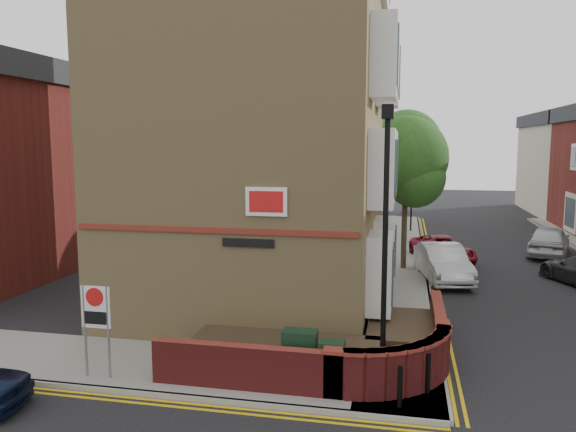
% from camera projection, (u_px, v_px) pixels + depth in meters
% --- Properties ---
extents(ground, '(120.00, 120.00, 0.00)m').
position_uv_depth(ground, '(302.00, 412.00, 11.80)').
color(ground, black).
rests_on(ground, ground).
extents(pavement_corner, '(13.00, 3.00, 0.12)m').
position_uv_depth(pavement_corner, '(175.00, 368.00, 13.96)').
color(pavement_corner, gray).
rests_on(pavement_corner, ground).
extents(pavement_main, '(2.00, 32.00, 0.12)m').
position_uv_depth(pavement_main, '(403.00, 260.00, 26.92)').
color(pavement_main, gray).
rests_on(pavement_main, ground).
extents(kerb_side, '(13.00, 0.15, 0.12)m').
position_uv_depth(kerb_side, '(148.00, 394.00, 12.51)').
color(kerb_side, gray).
rests_on(kerb_side, ground).
extents(kerb_main_near, '(0.15, 32.00, 0.12)m').
position_uv_depth(kerb_main_near, '(425.00, 261.00, 26.71)').
color(kerb_main_near, gray).
rests_on(kerb_main_near, ground).
extents(yellow_lines_side, '(13.00, 0.28, 0.01)m').
position_uv_depth(yellow_lines_side, '(143.00, 401.00, 12.27)').
color(yellow_lines_side, gold).
rests_on(yellow_lines_side, ground).
extents(yellow_lines_main, '(0.28, 32.00, 0.01)m').
position_uv_depth(yellow_lines_main, '(430.00, 262.00, 26.67)').
color(yellow_lines_main, gold).
rests_on(yellow_lines_main, ground).
extents(corner_building, '(8.95, 10.40, 13.60)m').
position_uv_depth(corner_building, '(264.00, 125.00, 19.35)').
color(corner_building, tan).
rests_on(corner_building, ground).
extents(garden_wall, '(6.80, 6.00, 1.20)m').
position_uv_depth(garden_wall, '(320.00, 366.00, 14.23)').
color(garden_wall, maroon).
rests_on(garden_wall, ground).
extents(lamppost, '(0.25, 0.50, 6.30)m').
position_uv_depth(lamppost, '(385.00, 248.00, 12.21)').
color(lamppost, black).
rests_on(lamppost, pavement_corner).
extents(utility_cabinet_large, '(0.80, 0.45, 1.20)m').
position_uv_depth(utility_cabinet_large, '(300.00, 355.00, 13.03)').
color(utility_cabinet_large, black).
rests_on(utility_cabinet_large, pavement_corner).
extents(utility_cabinet_small, '(0.55, 0.40, 1.10)m').
position_uv_depth(utility_cabinet_small, '(332.00, 365.00, 12.59)').
color(utility_cabinet_small, black).
rests_on(utility_cabinet_small, pavement_corner).
extents(bollard_near, '(0.11, 0.11, 0.90)m').
position_uv_depth(bollard_near, '(400.00, 386.00, 11.71)').
color(bollard_near, black).
rests_on(bollard_near, pavement_corner).
extents(bollard_far, '(0.11, 0.11, 0.90)m').
position_uv_depth(bollard_far, '(428.00, 374.00, 12.37)').
color(bollard_far, black).
rests_on(bollard_far, pavement_corner).
extents(zone_sign, '(0.72, 0.07, 2.20)m').
position_uv_depth(zone_sign, '(96.00, 314.00, 13.09)').
color(zone_sign, slate).
rests_on(zone_sign, pavement_corner).
extents(far_terrace_cream, '(5.40, 12.40, 8.00)m').
position_uv_depth(far_terrace_cream, '(564.00, 163.00, 45.21)').
color(far_terrace_cream, '#BCB39B').
rests_on(far_terrace_cream, ground).
extents(tree_near, '(3.64, 3.65, 6.70)m').
position_uv_depth(tree_near, '(406.00, 164.00, 24.42)').
color(tree_near, '#382B1E').
rests_on(tree_near, pavement_main).
extents(tree_mid, '(4.03, 4.03, 7.42)m').
position_uv_depth(tree_mid, '(406.00, 151.00, 32.13)').
color(tree_mid, '#382B1E').
rests_on(tree_mid, pavement_main).
extents(tree_far, '(3.81, 3.81, 7.00)m').
position_uv_depth(tree_far, '(406.00, 153.00, 39.93)').
color(tree_far, '#382B1E').
rests_on(tree_far, pavement_main).
extents(traffic_light_assembly, '(0.20, 0.16, 4.20)m').
position_uv_depth(traffic_light_assembly, '(412.00, 189.00, 35.22)').
color(traffic_light_assembly, black).
rests_on(traffic_light_assembly, pavement_main).
extents(silver_car_near, '(2.37, 4.71, 1.48)m').
position_uv_depth(silver_car_near, '(443.00, 263.00, 23.06)').
color(silver_car_near, '#B5B8BD').
rests_on(silver_car_near, ground).
extents(red_car_main, '(3.30, 4.78, 1.21)m').
position_uv_depth(red_car_main, '(442.00, 249.00, 26.73)').
color(red_car_main, maroon).
rests_on(red_car_main, ground).
extents(silver_car_far, '(3.01, 4.84, 1.54)m').
position_uv_depth(silver_car_far, '(549.00, 241.00, 28.10)').
color(silver_car_far, '#B3B4BB').
rests_on(silver_car_far, ground).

